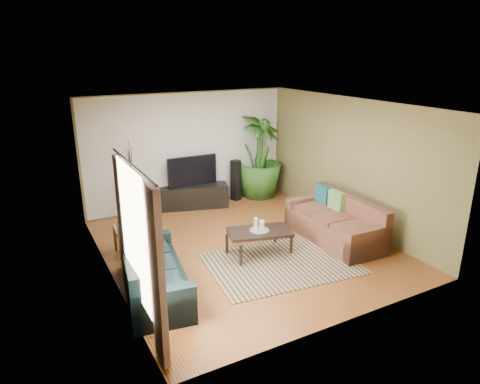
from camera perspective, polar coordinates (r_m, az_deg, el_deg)
floor at (r=8.29m, az=0.66°, el=-7.29°), size 5.50×5.50×0.00m
ceiling at (r=7.53m, az=0.74°, el=11.58°), size 5.50×5.50×0.00m
wall_back at (r=10.22m, az=-6.84°, el=5.57°), size 5.00×0.00×5.00m
wall_front at (r=5.70m, az=14.28°, el=-5.37°), size 5.00×0.00×5.00m
wall_left at (r=7.00m, az=-17.51°, el=-1.19°), size 0.00×5.50×5.50m
wall_right at (r=9.24m, az=14.42°, el=3.75°), size 0.00×5.50×5.50m
backwall_panel at (r=10.21m, az=-6.82°, el=5.56°), size 4.90×0.00×4.90m
window_pane at (r=5.52m, az=-13.99°, el=-5.60°), size 0.00×1.80×1.80m
curtain_near at (r=4.99m, az=-10.93°, el=-11.28°), size 0.08×0.35×2.20m
curtain_far at (r=6.30m, az=-15.15°, el=-5.10°), size 0.08×0.35×2.20m
curtain_rod at (r=5.24m, az=-14.22°, el=3.54°), size 0.03×1.90×0.03m
sofa_left at (r=6.76m, az=-11.47°, el=-9.97°), size 1.18×2.15×0.85m
sofa_right at (r=8.62m, az=12.43°, el=-3.63°), size 1.02×2.14×0.85m
area_rug at (r=7.72m, az=5.54°, el=-9.39°), size 2.75×2.10×0.01m
coffee_table at (r=7.93m, az=2.57°, el=-6.69°), size 1.26×0.90×0.47m
candle_tray at (r=7.83m, az=2.59°, el=-5.09°), size 0.35×0.35×0.02m
candle_tall at (r=7.78m, az=2.11°, el=-4.28°), size 0.07×0.07×0.23m
candle_mid at (r=7.78m, az=3.01°, el=-4.49°), size 0.07×0.07×0.18m
candle_short at (r=7.88m, az=2.82°, el=-4.31°), size 0.07×0.07×0.15m
tv_stand at (r=10.27m, az=-6.26°, el=-0.58°), size 1.72×0.94×0.55m
television at (r=10.09m, az=-6.39°, el=2.81°), size 1.21×0.07×0.71m
speaker_left at (r=9.79m, az=-14.37°, el=-0.79°), size 0.21×0.23×0.95m
speaker_right at (r=10.66m, az=-0.58°, el=1.57°), size 0.24×0.25×1.02m
potted_plant at (r=10.83m, az=2.57°, el=4.89°), size 1.66×1.66×2.14m
plant_pot at (r=11.08m, az=2.50°, el=0.28°), size 0.39×0.39×0.31m
pedestal at (r=9.91m, az=-13.87°, el=-2.47°), size 0.39×0.39×0.31m
vase at (r=9.81m, az=-14.00°, el=-0.84°), size 0.29×0.29×0.40m
side_table at (r=8.22m, az=-14.57°, el=-6.14°), size 0.52×0.52×0.52m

